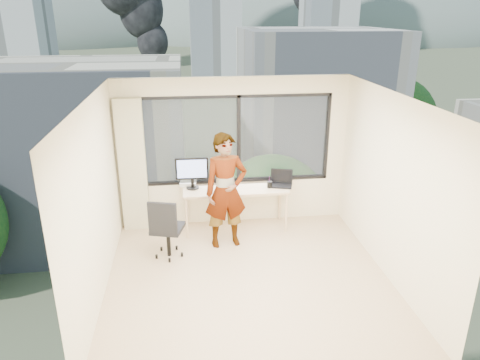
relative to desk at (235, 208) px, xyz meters
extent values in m
cube|color=tan|center=(0.00, -1.66, -0.38)|extent=(4.00, 4.00, 0.01)
cube|color=white|center=(0.00, -1.66, 2.23)|extent=(4.00, 4.00, 0.01)
cube|color=#FBE3C2|center=(0.00, -3.66, 0.93)|extent=(4.00, 0.01, 2.60)
cube|color=#FBE3C2|center=(-2.00, -1.66, 0.93)|extent=(0.01, 4.00, 2.60)
cube|color=#FBE3C2|center=(2.00, -1.66, 0.93)|extent=(0.01, 4.00, 2.60)
cube|color=beige|center=(-1.72, 0.22, 0.77)|extent=(0.45, 0.14, 2.30)
cube|color=beige|center=(0.00, 0.00, 0.00)|extent=(1.80, 0.60, 0.75)
imported|color=#2D2D33|center=(-0.21, -0.56, 0.56)|extent=(0.75, 0.56, 1.87)
cube|color=white|center=(-0.80, 0.26, 0.41)|extent=(0.30, 0.26, 0.07)
cube|color=black|center=(-0.07, -0.07, 0.38)|extent=(0.11, 0.08, 0.01)
cylinder|color=black|center=(0.59, -0.04, 0.43)|extent=(0.10, 0.10, 0.11)
ellipsoid|color=#0D5040|center=(0.80, 0.23, 0.48)|extent=(0.29, 0.16, 0.22)
cube|color=#515B3D|center=(0.00, 118.34, -14.38)|extent=(400.00, 400.00, 0.04)
cube|color=#F2E5CA|center=(-9.00, 28.34, -7.38)|extent=(16.00, 12.00, 14.00)
cube|color=white|center=(12.00, 36.34, -6.38)|extent=(14.00, 13.00, 16.00)
cube|color=silver|center=(-35.00, 93.34, -0.38)|extent=(14.00, 14.00, 28.00)
cube|color=silver|center=(8.00, 118.34, 0.62)|extent=(13.00, 13.00, 30.00)
cube|color=silver|center=(45.00, 138.34, -1.38)|extent=(15.00, 15.00, 26.00)
ellipsoid|color=slate|center=(100.00, 318.34, -14.38)|extent=(300.00, 220.00, 96.00)
camera|label=1|loc=(-0.80, -7.13, 3.24)|focal=33.67mm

